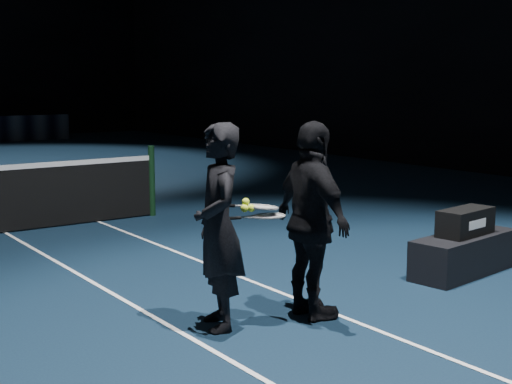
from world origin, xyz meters
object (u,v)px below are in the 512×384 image
at_px(player_a, 219,227).
at_px(player_b, 312,221).
at_px(racket_upper, 262,207).
at_px(racket_lower, 269,216).
at_px(tennis_balls, 247,206).
at_px(racket_bag, 465,222).
at_px(player_bench, 464,254).

xyz_separation_m(player_a, player_b, (0.81, -0.27, 0.00)).
bearing_deg(racket_upper, player_b, -9.08).
relative_size(player_b, racket_lower, 2.58).
bearing_deg(player_a, player_b, 91.63).
bearing_deg(racket_upper, tennis_balls, -170.43).
distance_m(player_b, tennis_balls, 0.62).
xyz_separation_m(player_a, racket_lower, (0.43, -0.14, 0.07)).
xyz_separation_m(player_b, tennis_balls, (-0.56, 0.19, 0.16)).
relative_size(racket_lower, tennis_balls, 5.67).
xyz_separation_m(player_b, racket_upper, (-0.41, 0.18, 0.14)).
bearing_deg(racket_upper, racket_bag, 13.58).
relative_size(player_bench, racket_upper, 2.13).
distance_m(racket_bag, racket_lower, 2.71).
bearing_deg(racket_bag, racket_upper, 172.01).
bearing_deg(racket_lower, racket_bag, 18.72).
bearing_deg(racket_lower, tennis_balls, 178.53).
relative_size(racket_bag, player_a, 0.41).
distance_m(player_b, racket_upper, 0.47).
bearing_deg(player_b, player_bench, -79.11).
relative_size(racket_bag, racket_lower, 1.06).
distance_m(player_a, player_b, 0.85).
relative_size(player_bench, player_b, 0.83).
height_order(player_bench, player_a, player_a).
bearing_deg(tennis_balls, racket_upper, -4.64).
distance_m(player_bench, tennis_balls, 2.98).
height_order(racket_bag, player_b, player_b).
relative_size(player_b, tennis_balls, 14.62).
distance_m(player_bench, player_a, 3.18).
xyz_separation_m(racket_bag, racket_upper, (-2.72, 0.03, 0.44)).
distance_m(player_bench, racket_bag, 0.36).
xyz_separation_m(racket_bag, player_b, (-2.30, -0.15, 0.30)).
bearing_deg(player_b, player_a, 78.98).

